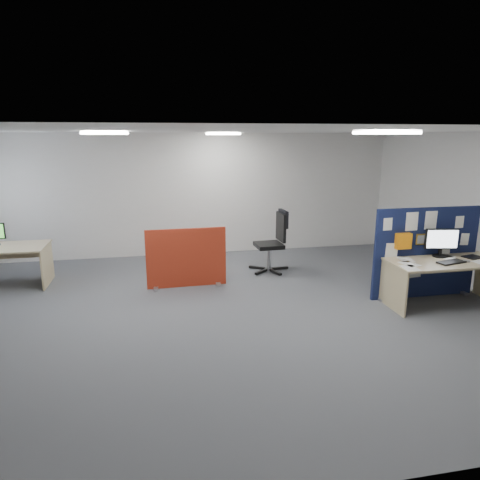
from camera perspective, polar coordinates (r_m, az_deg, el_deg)
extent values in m
plane|color=#4C4E53|center=(6.62, -3.04, -9.73)|extent=(9.00, 9.00, 0.00)
cube|color=white|center=(6.07, -3.37, 14.36)|extent=(9.00, 7.00, 0.02)
cube|color=silver|center=(9.64, -6.11, 6.00)|extent=(9.00, 0.02, 2.70)
cube|color=silver|center=(2.94, 6.59, -12.18)|extent=(9.00, 0.02, 2.70)
cube|color=white|center=(5.76, 18.86, 13.41)|extent=(0.60, 0.60, 0.04)
cube|color=white|center=(6.55, -17.49, 13.46)|extent=(0.60, 0.60, 0.04)
cube|color=white|center=(8.62, -2.31, 13.97)|extent=(0.60, 0.60, 0.04)
cube|color=#0E1633|center=(7.68, 23.48, -1.58)|extent=(1.83, 0.06, 1.51)
cube|color=#949499|center=(7.50, 18.07, -7.36)|extent=(0.08, 0.30, 0.04)
cube|color=#949499|center=(8.33, 27.38, -6.14)|extent=(0.08, 0.30, 0.04)
cube|color=white|center=(7.14, 19.11, 2.01)|extent=(0.15, 0.01, 0.20)
cube|color=white|center=(7.35, 21.95, 2.31)|extent=(0.21, 0.01, 0.30)
cube|color=white|center=(7.54, 24.11, 2.42)|extent=(0.21, 0.01, 0.30)
cube|color=white|center=(7.86, 27.23, 2.15)|extent=(0.15, 0.01, 0.20)
cube|color=white|center=(7.30, 19.53, -1.56)|extent=(0.21, 0.01, 0.30)
cube|color=white|center=(7.83, 25.56, -1.42)|extent=(0.21, 0.01, 0.30)
cube|color=white|center=(8.00, 27.77, 0.09)|extent=(0.15, 0.01, 0.20)
cube|color=white|center=(7.61, 22.32, -3.57)|extent=(0.21, 0.01, 0.30)
cube|color=gold|center=(7.54, 23.18, 0.10)|extent=(0.24, 0.01, 0.18)
cube|color=orange|center=(7.30, 20.94, -0.13)|extent=(0.25, 0.10, 0.25)
cube|color=tan|center=(7.43, 25.81, -2.61)|extent=(1.82, 0.81, 0.03)
cube|color=tan|center=(7.06, 19.73, -5.97)|extent=(0.03, 0.74, 0.70)
cube|color=tan|center=(7.77, 24.06, -3.04)|extent=(1.64, 0.02, 0.30)
cylinder|color=black|center=(7.63, 25.07, -1.95)|extent=(0.22, 0.22, 0.02)
cube|color=black|center=(7.61, 25.12, -1.48)|extent=(0.05, 0.04, 0.11)
cube|color=black|center=(7.56, 25.29, 0.14)|extent=(0.53, 0.13, 0.33)
cube|color=white|center=(7.55, 25.37, 0.10)|extent=(0.48, 0.10, 0.29)
cube|color=black|center=(7.33, 26.34, -2.66)|extent=(0.48, 0.27, 0.02)
cube|color=#949499|center=(7.49, 27.94, -2.49)|extent=(0.11, 0.09, 0.03)
cube|color=black|center=(7.82, 28.62, -2.00)|extent=(0.33, 0.28, 0.01)
cube|color=#9D2A14|center=(7.63, -7.16, -2.38)|extent=(1.41, 0.09, 1.06)
cube|color=#949499|center=(7.77, -11.16, -6.18)|extent=(0.08, 0.30, 0.04)
cube|color=#949499|center=(7.84, -2.97, -5.75)|extent=(0.08, 0.30, 0.04)
cube|color=tan|center=(8.51, -24.32, -3.07)|extent=(0.03, 0.81, 0.70)
cube|color=tan|center=(9.07, -29.08, -1.30)|extent=(1.58, 0.02, 0.30)
cube|color=black|center=(8.65, 5.36, -3.74)|extent=(0.34, 0.07, 0.04)
cube|color=black|center=(8.81, 3.82, -3.39)|extent=(0.14, 0.34, 0.04)
cube|color=black|center=(8.65, 2.27, -3.69)|extent=(0.31, 0.23, 0.04)
cube|color=black|center=(8.39, 2.81, -4.26)|extent=(0.29, 0.25, 0.04)
cube|color=black|center=(8.39, 4.78, -4.29)|extent=(0.17, 0.33, 0.04)
cylinder|color=#949499|center=(8.51, 3.83, -2.37)|extent=(0.07, 0.07, 0.47)
cube|color=black|center=(8.44, 3.86, -0.70)|extent=(0.53, 0.53, 0.08)
cube|color=black|center=(8.43, 5.48, 1.74)|extent=(0.08, 0.47, 0.56)
cube|color=black|center=(8.42, 5.79, 2.86)|extent=(0.09, 0.42, 0.33)
cube|color=white|center=(7.02, 21.66, -2.97)|extent=(0.27, 0.34, 0.00)
cube|color=white|center=(7.25, 21.22, -2.42)|extent=(0.27, 0.34, 0.00)
cube|color=white|center=(6.81, 21.74, -3.49)|extent=(0.23, 0.31, 0.00)
cube|color=white|center=(7.77, 25.56, -1.80)|extent=(0.23, 0.31, 0.00)
cube|color=white|center=(7.66, 25.83, -2.03)|extent=(0.25, 0.32, 0.00)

